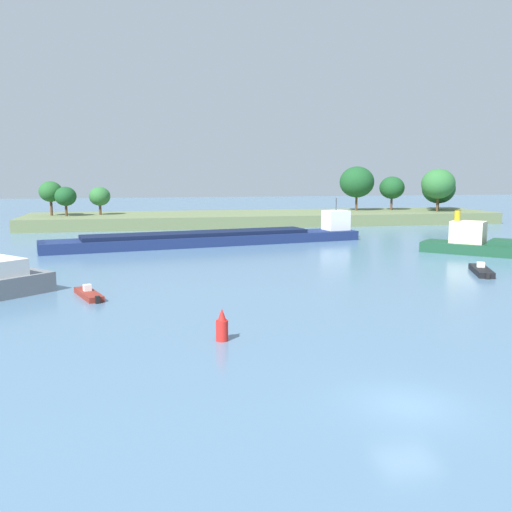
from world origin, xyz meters
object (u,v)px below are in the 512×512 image
at_px(cargo_barge, 215,238).
at_px(small_motorboat, 481,271).
at_px(tugboat, 472,243).
at_px(fishing_skiff, 89,294).
at_px(channel_buoy_red, 222,327).

bearing_deg(cargo_barge, small_motorboat, -50.53).
distance_m(small_motorboat, tugboat, 14.33).
bearing_deg(fishing_skiff, channel_buoy_red, -57.70).
relative_size(tugboat, cargo_barge, 0.25).
height_order(tugboat, channel_buoy_red, tugboat).
bearing_deg(cargo_barge, fishing_skiff, -114.19).
bearing_deg(fishing_skiff, tugboat, 20.79).
bearing_deg(tugboat, fishing_skiff, -159.21).
height_order(tugboat, cargo_barge, cargo_barge).
height_order(fishing_skiff, small_motorboat, small_motorboat).
distance_m(fishing_skiff, small_motorboat, 35.88).
bearing_deg(small_motorboat, channel_buoy_red, -148.06).
xyz_separation_m(fishing_skiff, cargo_barge, (13.62, 30.32, 0.69)).
height_order(small_motorboat, tugboat, tugboat).
bearing_deg(fishing_skiff, small_motorboat, 5.60).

